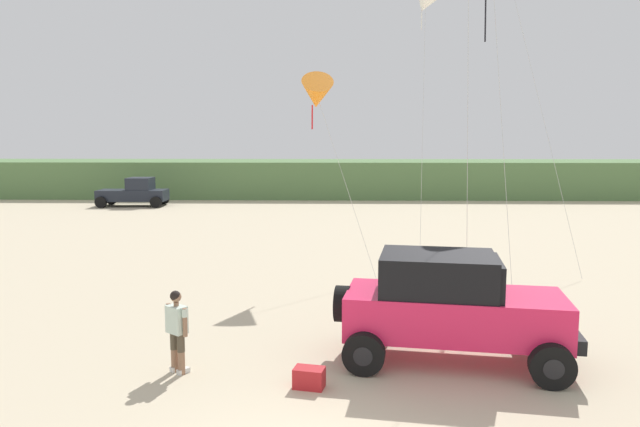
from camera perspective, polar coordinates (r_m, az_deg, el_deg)
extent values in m
cube|color=#567A47|center=(48.39, -2.03, 3.48)|extent=(90.00, 8.41, 2.85)
cube|color=#EA2151|center=(12.53, 12.92, -9.54)|extent=(4.64, 2.51, 0.90)
cube|color=#EA2151|center=(12.62, 20.54, -7.96)|extent=(1.35, 1.85, 0.12)
cube|color=black|center=(12.30, 11.39, -5.72)|extent=(2.55, 2.10, 0.80)
cube|color=black|center=(12.40, 16.97, -5.98)|extent=(0.36, 1.67, 0.72)
cube|color=black|center=(12.92, 23.21, -10.69)|extent=(0.48, 1.81, 0.28)
cylinder|color=black|center=(12.61, 2.21, -8.78)|extent=(0.42, 0.81, 0.77)
cylinder|color=black|center=(13.88, 20.03, -10.69)|extent=(0.88, 0.43, 0.84)
cylinder|color=black|center=(13.88, 20.03, -10.69)|extent=(0.42, 0.38, 0.38)
cylinder|color=black|center=(11.96, 21.69, -13.68)|extent=(0.88, 0.43, 0.84)
cylinder|color=black|center=(11.96, 21.69, -13.68)|extent=(0.42, 0.38, 0.38)
cylinder|color=black|center=(13.72, 5.22, -10.47)|extent=(0.88, 0.43, 0.84)
cylinder|color=black|center=(13.72, 5.22, -10.47)|extent=(0.42, 0.38, 0.38)
cylinder|color=black|center=(11.79, 4.28, -13.49)|extent=(0.88, 0.43, 0.84)
cylinder|color=black|center=(11.79, 4.28, -13.49)|extent=(0.42, 0.38, 0.38)
cylinder|color=#8C664C|center=(12.31, -13.99, -13.64)|extent=(0.14, 0.14, 0.49)
cylinder|color=#4C4233|center=(12.18, -14.05, -11.90)|extent=(0.15, 0.15, 0.36)
cube|color=silver|center=(12.40, -13.81, -14.44)|extent=(0.25, 0.27, 0.10)
cylinder|color=#8C664C|center=(12.15, -13.35, -13.91)|extent=(0.14, 0.14, 0.49)
cylinder|color=#4C4233|center=(12.01, -13.41, -12.16)|extent=(0.15, 0.15, 0.36)
cube|color=silver|center=(12.24, -13.17, -14.72)|extent=(0.25, 0.27, 0.10)
cube|color=silver|center=(11.95, -13.80, -9.99)|extent=(0.48, 0.45, 0.54)
cylinder|color=#8C664C|center=(12.15, -14.53, -9.78)|extent=(0.09, 0.09, 0.56)
cylinder|color=silver|center=(12.10, -14.56, -8.91)|extent=(0.11, 0.11, 0.16)
cylinder|color=#8C664C|center=(11.76, -13.04, -10.30)|extent=(0.09, 0.09, 0.56)
cylinder|color=silver|center=(11.71, -13.06, -9.42)|extent=(0.11, 0.11, 0.16)
cylinder|color=#8C664C|center=(11.87, -13.84, -8.56)|extent=(0.10, 0.10, 0.08)
sphere|color=#8C664C|center=(11.83, -13.86, -7.88)|extent=(0.21, 0.21, 0.21)
sphere|color=black|center=(11.82, -13.93, -7.80)|extent=(0.21, 0.21, 0.21)
cube|color=#B21E23|center=(11.28, -1.07, -15.72)|extent=(0.63, 0.47, 0.38)
cube|color=#1E232D|center=(42.40, -17.78, 1.71)|extent=(4.66, 2.06, 0.76)
cube|color=#1E232D|center=(42.18, -17.11, 2.80)|extent=(1.66, 1.85, 0.84)
cylinder|color=black|center=(42.94, -14.99, 1.37)|extent=(0.77, 0.29, 0.76)
cylinder|color=black|center=(40.92, -15.72, 1.06)|extent=(0.77, 0.29, 0.76)
cylinder|color=black|center=(44.00, -19.67, 1.33)|extent=(0.77, 0.29, 0.76)
cylinder|color=black|center=(42.03, -20.59, 1.03)|extent=(0.77, 0.29, 0.76)
cylinder|color=black|center=(20.13, 15.84, 18.65)|extent=(0.05, 0.21, 2.04)
cylinder|color=silver|center=(18.49, 17.31, 8.20)|extent=(0.25, 2.71, 9.91)
cone|color=orange|center=(19.88, -0.33, 11.51)|extent=(1.52, 1.78, 1.81)
cylinder|color=red|center=(19.85, -0.76, 9.38)|extent=(0.05, 0.17, 0.81)
cylinder|color=silver|center=(19.30, 2.58, 2.69)|extent=(2.00, 1.19, 6.02)
cylinder|color=silver|center=(23.01, 20.17, 12.01)|extent=(1.80, 5.70, 13.26)
cone|color=white|center=(25.96, 10.25, 19.74)|extent=(1.61, 1.81, 1.56)
cylinder|color=white|center=(25.79, 9.87, 18.19)|extent=(0.05, 0.11, 0.88)
cylinder|color=silver|center=(23.19, 9.99, 8.53)|extent=(0.66, 4.26, 10.21)
cylinder|color=silver|center=(16.62, 14.25, 17.22)|extent=(0.16, 2.35, 14.96)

